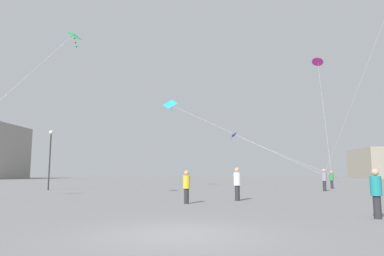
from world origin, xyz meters
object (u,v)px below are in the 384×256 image
Objects in this scene: person_in_white at (237,182)px; kite_cyan_delta at (173,106)px; person_in_yellow at (186,185)px; kite_cobalt_delta at (236,136)px; person_in_teal at (376,191)px; lamppost_east at (50,150)px; building_centre_hall at (384,163)px; person_in_grey at (324,179)px; person_in_green at (332,179)px; kite_magenta_diamond at (318,62)px; kite_emerald_diamond at (73,35)px.

person_in_white is 0.13× the size of kite_cyan_delta.
kite_cobalt_delta is at bearing -96.51° from person_in_yellow.
person_in_teal is at bearing 144.99° from person_in_yellow.
kite_cyan_delta is 1.16× the size of kite_cobalt_delta.
kite_cobalt_delta reaches higher than lamppost_east.
kite_cobalt_delta reaches higher than person_in_yellow.
person_in_yellow is 96.33m from building_centre_hall.
person_in_white is 0.34× the size of lamppost_east.
person_in_grey is 80.32m from building_centre_hall.
person_in_teal is 1.02× the size of person_in_yellow.
person_in_green is 75.21m from building_centre_hall.
person_in_green is 16.60m from kite_magenta_diamond.
kite_magenta_diamond is 2.75× the size of lamppost_east.
kite_magenta_diamond is (4.51, 12.63, 14.26)m from person_in_grey.
kite_magenta_diamond is at bearing -83.31° from person_in_green.
person_in_teal is 0.98× the size of person_in_green.
person_in_green is 0.32× the size of lamppost_east.
lamppost_east reaches higher than person_in_teal.
kite_emerald_diamond is 13.38m from lamppost_east.
lamppost_east is (-10.40, -6.67, -5.30)m from kite_cyan_delta.
kite_cyan_delta is (4.89, 17.12, -0.99)m from kite_emerald_diamond.
person_in_grey is at bearing 27.17° from kite_emerald_diamond.
kite_cyan_delta is (-8.66, 25.18, 7.90)m from person_in_teal.
building_centre_hall reaches higher than person_in_green.
lamppost_east is (-26.05, -3.43, 2.58)m from person_in_green.
person_in_grey is 17.25m from kite_cyan_delta.
person_in_yellow is 18.23m from lamppost_east.
lamppost_east reaches higher than person_in_green.
kite_magenta_diamond reaches higher than person_in_teal.
person_in_white is at bearing -122.68° from building_centre_hall.
person_in_white reaches higher than person_in_green.
kite_cyan_delta reaches higher than person_in_grey.
kite_cyan_delta is (-4.85, 17.78, 7.82)m from person_in_white.
kite_emerald_diamond is (-13.55, 8.06, 8.89)m from person_in_teal.
person_in_grey is 23.83m from lamppost_east.
person_in_yellow is at bearing -101.60° from kite_cobalt_delta.
kite_emerald_diamond is at bearing -62.22° from lamppost_east.
person_in_white is 20.02m from kite_cyan_delta.
person_in_green is at bearing -104.79° from kite_magenta_diamond.
person_in_green is (6.99, 21.94, 0.02)m from person_in_teal.
person_in_grey is at bearing -2.71° from lamppost_east.
lamppost_east is (-5.50, 10.45, -6.29)m from kite_emerald_diamond.
person_in_white is 19.04m from lamppost_east.
kite_cobalt_delta is (7.83, 8.15, -2.50)m from kite_cyan_delta.
kite_emerald_diamond is at bearing -152.90° from person_in_grey.
building_centre_hall is (41.90, 68.46, 3.12)m from person_in_grey.
lamppost_east reaches higher than person_in_white.
person_in_yellow is at bearing -20.01° from kite_emerald_diamond.
person_in_teal is 97.70m from building_centre_hall.
person_in_white is 18.11m from person_in_green.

